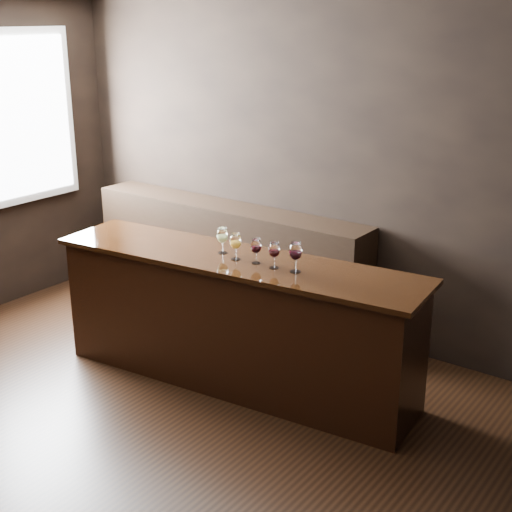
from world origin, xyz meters
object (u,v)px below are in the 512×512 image
Objects in this scene: back_bar_shelf at (227,259)px; glass_red_a at (256,247)px; glass_white at (222,236)px; bar_counter at (236,323)px; glass_amber at (235,242)px; glass_red_b at (274,250)px; glass_red_c at (296,252)px.

glass_red_a is at bearing -43.25° from back_bar_shelf.
glass_red_a is at bearing -5.48° from glass_white.
bar_counter is 14.08× the size of glass_amber.
glass_white reaches higher than bar_counter.
glass_red_b is at bearing 2.83° from glass_amber.
glass_red_c is at bearing 4.28° from glass_amber.
glass_white is 0.65m from glass_red_c.
glass_red_a is at bearing 178.02° from glass_red_b.
glass_white is 0.33m from glass_red_a.
glass_red_c is (0.65, -0.02, 0.01)m from glass_white.
glass_amber is 0.32m from glass_red_b.
glass_white is 1.10× the size of glass_red_a.
glass_red_b is (0.32, 0.02, -0.00)m from glass_amber.
glass_red_c is at bearing 7.14° from glass_red_b.
back_bar_shelf is 15.80× the size of glass_red_a.
glass_red_b reaches higher than glass_red_a.
back_bar_shelf is 1.40m from glass_white.
back_bar_shelf is 1.74m from glass_red_b.
bar_counter is at bearing -48.55° from back_bar_shelf.
glass_red_c is at bearing -35.65° from back_bar_shelf.
back_bar_shelf is at bearing 136.75° from glass_red_a.
glass_red_a is 0.84× the size of glass_red_c.
back_bar_shelf is 15.12× the size of glass_red_b.
back_bar_shelf is at bearing 125.35° from bar_counter.
bar_counter is 1.36m from back_bar_shelf.
glass_amber is at bearing -17.98° from glass_white.
glass_white is 1.05× the size of glass_red_b.
back_bar_shelf is 1.53m from glass_amber.
glass_red_a is (0.17, 0.02, -0.01)m from glass_amber.
bar_counter is 0.67m from glass_red_a.
glass_amber is 0.91× the size of glass_red_c.
bar_counter is at bearing 177.97° from glass_red_a.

